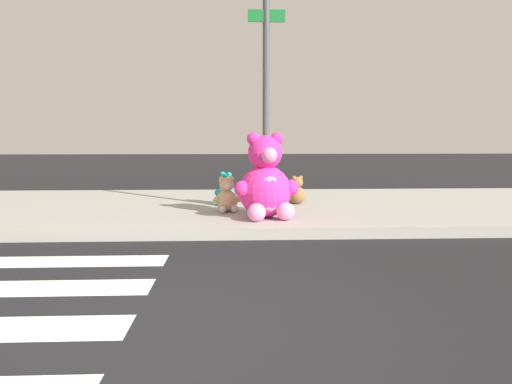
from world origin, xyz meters
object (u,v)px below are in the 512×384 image
(sign_pole, at_px, (266,101))
(plush_pink_large, at_px, (266,184))
(plush_tan, at_px, (227,198))
(plush_lime, at_px, (274,192))
(plush_teal, at_px, (225,192))
(plush_brown, at_px, (297,193))

(sign_pole, xyz_separation_m, plush_pink_large, (-0.04, -0.59, -1.21))
(plush_tan, bearing_deg, plush_lime, 40.26)
(plush_lime, height_order, plush_teal, plush_teal)
(sign_pole, bearing_deg, plush_brown, 53.62)
(sign_pole, relative_size, plush_brown, 6.53)
(plush_teal, bearing_deg, sign_pole, -47.78)
(sign_pole, relative_size, plush_pink_large, 2.61)
(plush_lime, bearing_deg, sign_pole, -105.71)
(plush_lime, bearing_deg, plush_tan, -139.74)
(plush_pink_large, xyz_separation_m, plush_tan, (-0.57, 0.57, -0.27))
(plush_teal, height_order, plush_brown, plush_teal)
(plush_lime, bearing_deg, plush_brown, 18.95)
(plush_brown, bearing_deg, plush_pink_large, -114.39)
(plush_pink_large, height_order, plush_teal, plush_pink_large)
(plush_pink_large, relative_size, plush_brown, 2.50)
(plush_pink_large, height_order, plush_brown, plush_pink_large)
(sign_pole, relative_size, plush_tan, 5.79)
(plush_pink_large, xyz_separation_m, plush_lime, (0.23, 1.24, -0.27))
(plush_lime, bearing_deg, plush_teal, 175.98)
(plush_pink_large, bearing_deg, plush_lime, 79.71)
(plush_brown, bearing_deg, plush_tan, -145.86)
(plush_pink_large, relative_size, plush_lime, 2.25)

